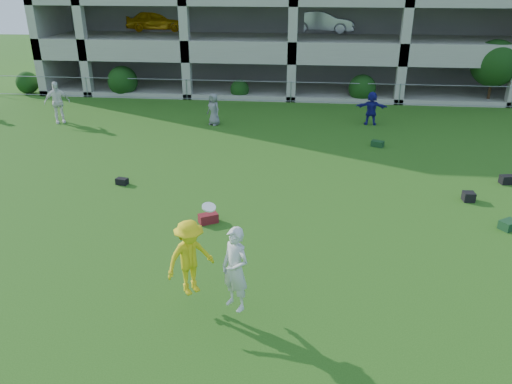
# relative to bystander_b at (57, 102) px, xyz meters

# --- Properties ---
(ground) EXTENTS (100.00, 100.00, 0.00)m
(ground) POSITION_rel_bystander_b_xyz_m (11.08, -13.58, -1.01)
(ground) COLOR #235114
(ground) RESTS_ON ground
(bystander_b) EXTENTS (1.26, 1.04, 2.01)m
(bystander_b) POSITION_rel_bystander_b_xyz_m (0.00, 0.00, 0.00)
(bystander_b) COLOR white
(bystander_b) RESTS_ON ground
(bystander_c) EXTENTS (0.88, 0.82, 1.52)m
(bystander_c) POSITION_rel_bystander_b_xyz_m (7.59, 0.46, -0.25)
(bystander_c) COLOR slate
(bystander_c) RESTS_ON ground
(bystander_d) EXTENTS (1.52, 0.57, 1.61)m
(bystander_d) POSITION_rel_bystander_b_xyz_m (15.12, 1.30, -0.20)
(bystander_d) COLOR navy
(bystander_d) RESTS_ON ground
(bag_red_a) EXTENTS (0.63, 0.54, 0.28)m
(bag_red_a) POSITION_rel_bystander_b_xyz_m (9.34, -9.79, -0.87)
(bag_red_a) COLOR maroon
(bag_red_a) RESTS_ON ground
(bag_black_b) EXTENTS (0.44, 0.33, 0.22)m
(bag_black_b) POSITION_rel_bystander_b_xyz_m (5.79, -7.24, -0.90)
(bag_black_b) COLOR black
(bag_black_b) RESTS_ON ground
(bag_green_c) EXTENTS (0.61, 0.57, 0.26)m
(bag_green_c) POSITION_rel_bystander_b_xyz_m (17.97, -9.25, -0.88)
(bag_green_c) COLOR #123317
(bag_green_c) RESTS_ON ground
(crate_d) EXTENTS (0.36, 0.36, 0.30)m
(crate_d) POSITION_rel_bystander_b_xyz_m (17.37, -7.38, -0.86)
(crate_d) COLOR black
(crate_d) RESTS_ON ground
(bag_black_e) EXTENTS (0.65, 0.41, 0.30)m
(bag_black_e) POSITION_rel_bystander_b_xyz_m (19.17, -5.74, -0.86)
(bag_black_e) COLOR black
(bag_black_e) RESTS_ON ground
(bag_green_g) EXTENTS (0.58, 0.48, 0.25)m
(bag_green_g) POSITION_rel_bystander_b_xyz_m (15.09, -2.09, -0.88)
(bag_green_g) COLOR #13351A
(bag_green_g) RESTS_ON ground
(frisbee_contest) EXTENTS (2.05, 1.53, 2.28)m
(frisbee_contest) POSITION_rel_bystander_b_xyz_m (10.10, -13.99, 0.30)
(frisbee_contest) COLOR yellow
(frisbee_contest) RESTS_ON ground
(fence) EXTENTS (36.06, 0.06, 1.20)m
(fence) POSITION_rel_bystander_b_xyz_m (11.08, 5.42, -0.39)
(fence) COLOR gray
(fence) RESTS_ON ground
(shrub_row) EXTENTS (34.38, 2.52, 3.50)m
(shrub_row) POSITION_rel_bystander_b_xyz_m (15.67, 6.12, 0.50)
(shrub_row) COLOR #163D11
(shrub_row) RESTS_ON ground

